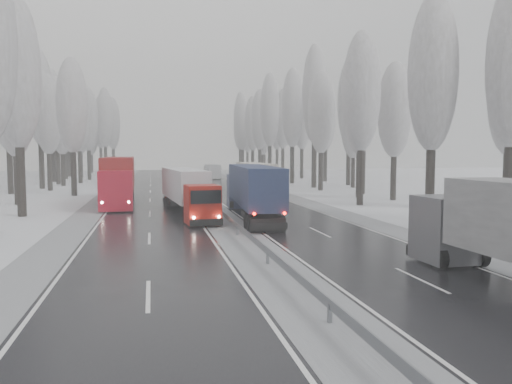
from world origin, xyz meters
name	(u,v)px	position (x,y,z in m)	size (l,w,h in m)	color
ground	(292,288)	(0.00, 0.00, 0.00)	(260.00, 260.00, 0.00)	white
carriageway_right	(259,204)	(5.25, 30.00, 0.01)	(7.50, 200.00, 0.03)	black
carriageway_left	(150,206)	(-5.25, 30.00, 0.01)	(7.50, 200.00, 0.03)	black
median_slush	(206,205)	(0.00, 30.00, 0.02)	(3.00, 200.00, 0.04)	#94969B
shoulder_right	(307,203)	(10.20, 30.00, 0.02)	(2.40, 200.00, 0.04)	#94969B
shoulder_left	(95,207)	(-10.20, 30.00, 0.02)	(2.40, 200.00, 0.04)	#94969B
median_guardrail	(206,199)	(0.00, 29.99, 0.60)	(0.12, 200.00, 0.76)	slate
tree_16	(433,75)	(15.04, 15.67, 10.67)	(3.60, 3.60, 16.53)	black
tree_17	(510,93)	(24.68, 19.67, 10.03)	(3.60, 3.60, 15.54)	black
tree_18	(362,92)	(14.51, 27.03, 10.70)	(3.60, 3.60, 16.58)	black
tree_19	(395,111)	(20.02, 31.03, 9.42)	(3.60, 3.60, 14.57)	black
tree_20	(360,107)	(17.90, 35.17, 10.14)	(3.60, 3.60, 15.71)	black
tree_21	(364,95)	(20.12, 39.17, 12.00)	(3.60, 3.60, 18.62)	black
tree_22	(321,113)	(17.02, 45.60, 10.24)	(3.60, 3.60, 15.86)	black
tree_23	(354,126)	(23.31, 49.60, 8.77)	(3.60, 3.60, 13.55)	black
tree_24	(315,95)	(17.90, 51.02, 13.19)	(3.60, 3.60, 20.49)	black
tree_25	(349,104)	(24.81, 55.02, 12.52)	(3.60, 3.60, 19.44)	black
tree_26	(292,109)	(17.56, 61.27, 12.10)	(3.60, 3.60, 18.78)	black
tree_27	(326,116)	(24.72, 65.27, 11.36)	(3.60, 3.60, 17.62)	black
tree_28	(270,111)	(16.34, 71.95, 12.64)	(3.60, 3.60, 19.62)	black
tree_29	(302,118)	(23.71, 75.95, 11.67)	(3.60, 3.60, 18.11)	black
tree_30	(260,120)	(16.56, 81.70, 11.52)	(3.60, 3.60, 17.86)	black
tree_31	(283,120)	(22.48, 85.70, 11.97)	(3.60, 3.60, 18.58)	black
tree_32	(253,124)	(16.63, 89.21, 11.18)	(3.60, 3.60, 17.33)	black
tree_33	(263,134)	(19.77, 93.21, 9.26)	(3.60, 3.60, 14.33)	black
tree_34	(243,125)	(15.73, 96.32, 11.37)	(3.60, 3.60, 17.63)	black
tree_35	(277,125)	(24.94, 100.32, 11.77)	(3.60, 3.60, 18.25)	black
tree_36	(241,121)	(17.04, 106.16, 13.02)	(3.60, 3.60, 20.23)	black
tree_37	(264,131)	(24.02, 110.16, 10.56)	(3.60, 3.60, 16.37)	black
tree_38	(240,128)	(18.73, 116.73, 11.59)	(3.60, 3.60, 17.97)	black
tree_39	(247,133)	(21.55, 120.73, 10.45)	(3.60, 3.60, 16.19)	black
tree_58	(17,74)	(-15.13, 24.57, 11.10)	(3.60, 3.60, 17.21)	black
tree_60	(15,105)	(-17.75, 34.20, 9.59)	(3.60, 3.60, 14.84)	black
tree_62	(72,106)	(-13.94, 43.73, 10.36)	(3.60, 3.60, 16.04)	black
tree_63	(7,104)	(-21.85, 47.73, 10.89)	(3.60, 3.60, 16.88)	black
tree_64	(48,115)	(-18.26, 52.71, 9.96)	(3.60, 3.60, 15.42)	black
tree_65	(39,98)	(-20.05, 56.71, 12.55)	(3.60, 3.60, 19.48)	black
tree_66	(62,121)	(-18.16, 62.35, 9.84)	(3.60, 3.60, 15.23)	black
tree_67	(56,114)	(-19.54, 66.35, 11.03)	(3.60, 3.60, 17.09)	black
tree_68	(79,118)	(-16.58, 69.11, 10.75)	(3.60, 3.60, 16.65)	black
tree_69	(52,109)	(-21.42, 73.11, 12.46)	(3.60, 3.60, 19.35)	black
tree_70	(88,120)	(-16.33, 79.19, 11.03)	(3.60, 3.60, 17.09)	black
tree_71	(64,112)	(-21.09, 83.19, 12.63)	(3.60, 3.60, 19.61)	black
tree_72	(80,129)	(-18.93, 88.54, 9.76)	(3.60, 3.60, 15.11)	black
tree_73	(68,123)	(-21.82, 92.54, 11.11)	(3.60, 3.60, 17.22)	black
tree_74	(105,118)	(-15.07, 99.33, 12.67)	(3.60, 3.60, 19.68)	black
tree_75	(65,122)	(-24.20, 103.33, 11.99)	(3.60, 3.60, 18.60)	black
tree_76	(113,124)	(-14.05, 108.72, 11.95)	(3.60, 3.60, 18.55)	black
tree_77	(91,135)	(-19.66, 112.72, 9.26)	(3.60, 3.60, 14.32)	black
tree_78	(100,123)	(-17.56, 115.31, 12.59)	(3.60, 3.60, 19.55)	black
tree_79	(91,130)	(-20.33, 119.31, 11.01)	(3.60, 3.60, 17.07)	black
truck_blue_box	(252,188)	(2.40, 19.45, 2.36)	(3.43, 15.89, 4.05)	#1F254E
truck_cream_box	(253,176)	(7.02, 41.44, 2.21)	(2.64, 14.81, 3.78)	#A49E91
box_truck_distant	(212,171)	(6.34, 77.45, 1.43)	(2.45, 7.55, 2.80)	#B1B2B8
truck_red_white	(186,188)	(-2.31, 23.21, 2.14)	(3.59, 14.39, 3.66)	#A41109
truck_red_red	(119,177)	(-8.20, 32.90, 2.67)	(3.23, 17.88, 4.57)	#AC091D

